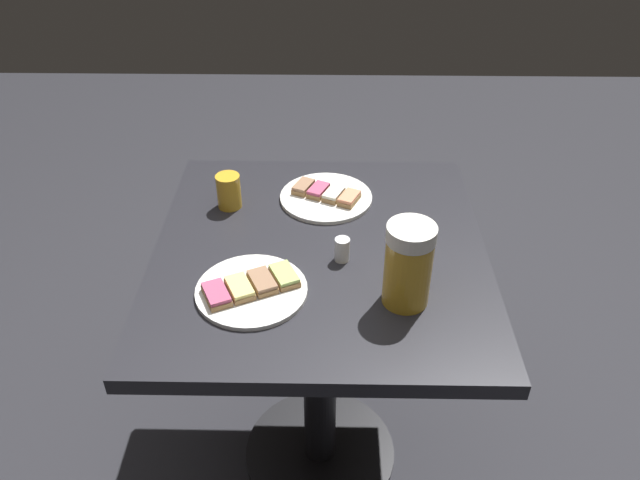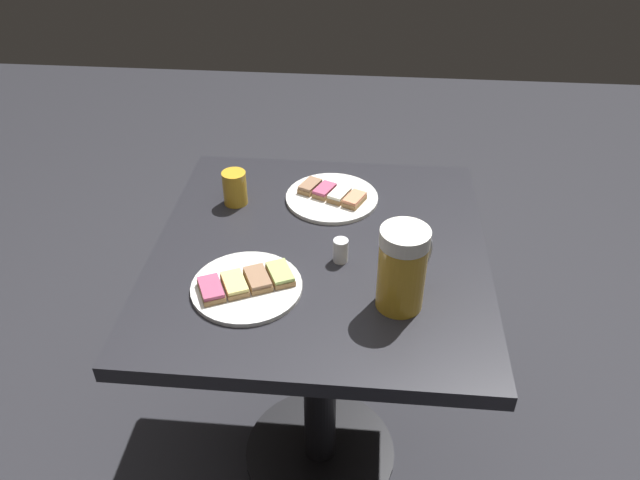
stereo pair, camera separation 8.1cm
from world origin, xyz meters
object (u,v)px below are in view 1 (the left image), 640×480
Objects in this scene: plate_near at (326,196)px; beer_glass_small at (229,191)px; beer_mug at (409,264)px; salt_shaker at (342,249)px; plate_far at (251,289)px.

plate_near is 0.24m from beer_glass_small.
plate_near is 1.28× the size of beer_mug.
plate_near is 0.25m from salt_shaker.
beer_mug reaches higher than beer_glass_small.
beer_mug is (-0.31, 0.01, 0.08)m from plate_far.
beer_glass_small is at bearing -37.51° from salt_shaker.
beer_mug is at bearing 177.34° from plate_far.
plate_near is at bearing -66.19° from beer_mug.
beer_glass_small is 1.57× the size of salt_shaker.
plate_far is 0.22m from salt_shaker.
beer_mug is at bearing 139.93° from beer_glass_small.
plate_far is at bearing 105.13° from beer_glass_small.
plate_near is 1.01× the size of plate_far.
beer_mug reaches higher than salt_shaker.
beer_glass_small is (0.09, -0.32, 0.03)m from plate_far.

